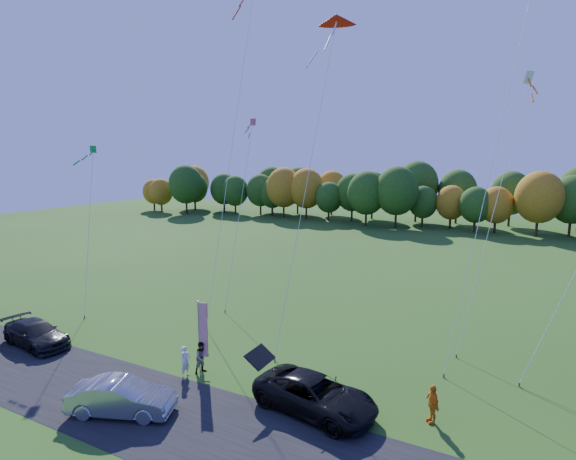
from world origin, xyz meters
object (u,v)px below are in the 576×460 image
at_px(silver_sedan, 121,397).
at_px(person_east, 432,404).
at_px(black_suv, 315,395).
at_px(feather_flag, 202,329).

height_order(silver_sedan, person_east, person_east).
bearing_deg(person_east, black_suv, -108.38).
distance_m(black_suv, person_east, 5.09).
distance_m(black_suv, feather_flag, 7.04).
height_order(black_suv, silver_sedan, black_suv).
bearing_deg(feather_flag, black_suv, -5.39).
relative_size(person_east, feather_flag, 0.43).
relative_size(black_suv, silver_sedan, 1.23).
distance_m(black_suv, silver_sedan, 8.69).
xyz_separation_m(silver_sedan, person_east, (12.46, 5.74, 0.08)).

